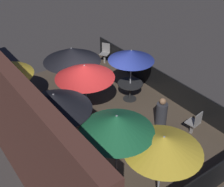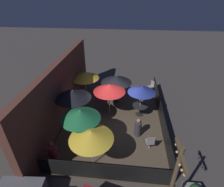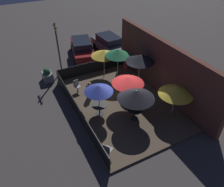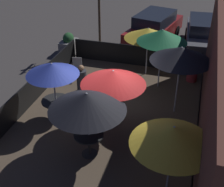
{
  "view_description": "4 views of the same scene",
  "coord_description": "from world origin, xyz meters",
  "px_view_note": "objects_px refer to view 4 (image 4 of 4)",
  "views": [
    {
      "loc": [
        -7.54,
        4.89,
        7.02
      ],
      "look_at": [
        -0.39,
        -0.24,
        1.33
      ],
      "focal_mm": 50.0,
      "sensor_mm": 36.0,
      "label": 1
    },
    {
      "loc": [
        -9.09,
        -0.82,
        7.32
      ],
      "look_at": [
        0.93,
        0.23,
        1.31
      ],
      "focal_mm": 28.0,
      "sensor_mm": 36.0,
      "label": 2
    },
    {
      "loc": [
        9.91,
        -5.72,
        9.38
      ],
      "look_at": [
        -0.06,
        -0.56,
        1.01
      ],
      "focal_mm": 35.0,
      "sensor_mm": 36.0,
      "label": 3
    },
    {
      "loc": [
        8.33,
        2.62,
        6.53
      ],
      "look_at": [
        -0.39,
        0.07,
        0.96
      ],
      "focal_mm": 50.0,
      "sensor_mm": 36.0,
      "label": 4
    }
  ],
  "objects_px": {
    "dining_table_0": "(56,104)",
    "parked_car_0": "(154,27)",
    "patio_umbrella_5": "(181,54)",
    "light_post": "(99,6)",
    "patron_0": "(193,70)",
    "patio_umbrella_6": "(162,36)",
    "patron_1": "(82,80)",
    "patio_umbrella_3": "(173,135)",
    "planter_box": "(69,44)",
    "patio_umbrella_4": "(113,77)",
    "patio_umbrella_1": "(87,101)",
    "patio_umbrella_0": "(52,69)",
    "patio_chair_0": "(77,68)",
    "parked_car_1": "(204,34)",
    "dining_table_1": "(89,139)",
    "patio_umbrella_2": "(148,33)"
  },
  "relations": [
    {
      "from": "patio_umbrella_4",
      "to": "light_post",
      "type": "relative_size",
      "value": 0.53
    },
    {
      "from": "planter_box",
      "to": "patron_0",
      "type": "bearing_deg",
      "value": 76.91
    },
    {
      "from": "patio_umbrella_6",
      "to": "patio_chair_0",
      "type": "height_order",
      "value": "patio_umbrella_6"
    },
    {
      "from": "patio_chair_0",
      "to": "parked_car_0",
      "type": "relative_size",
      "value": 0.19
    },
    {
      "from": "dining_table_0",
      "to": "parked_car_0",
      "type": "distance_m",
      "value": 8.31
    },
    {
      "from": "patio_umbrella_6",
      "to": "patron_1",
      "type": "bearing_deg",
      "value": -66.69
    },
    {
      "from": "patron_1",
      "to": "parked_car_0",
      "type": "height_order",
      "value": "parked_car_0"
    },
    {
      "from": "patio_umbrella_1",
      "to": "dining_table_0",
      "type": "height_order",
      "value": "patio_umbrella_1"
    },
    {
      "from": "patron_1",
      "to": "parked_car_0",
      "type": "bearing_deg",
      "value": -143.56
    },
    {
      "from": "patio_umbrella_3",
      "to": "planter_box",
      "type": "xyz_separation_m",
      "value": [
        -7.54,
        -5.97,
        -1.41
      ]
    },
    {
      "from": "patron_1",
      "to": "patio_umbrella_4",
      "type": "bearing_deg",
      "value": 96.49
    },
    {
      "from": "patio_umbrella_6",
      "to": "dining_table_1",
      "type": "xyz_separation_m",
      "value": [
        4.57,
        -1.32,
        -1.6
      ]
    },
    {
      "from": "patio_umbrella_5",
      "to": "dining_table_0",
      "type": "relative_size",
      "value": 2.55
    },
    {
      "from": "patio_umbrella_1",
      "to": "patron_1",
      "type": "relative_size",
      "value": 1.88
    },
    {
      "from": "patron_1",
      "to": "patio_umbrella_5",
      "type": "bearing_deg",
      "value": 136.4
    },
    {
      "from": "patio_umbrella_4",
      "to": "dining_table_0",
      "type": "bearing_deg",
      "value": -89.14
    },
    {
      "from": "patio_umbrella_2",
      "to": "parked_car_0",
      "type": "bearing_deg",
      "value": -174.99
    },
    {
      "from": "patio_umbrella_0",
      "to": "patio_chair_0",
      "type": "xyz_separation_m",
      "value": [
        -2.91,
        -0.42,
        -1.43
      ]
    },
    {
      "from": "patio_umbrella_0",
      "to": "dining_table_0",
      "type": "distance_m",
      "value": 1.33
    },
    {
      "from": "patio_chair_0",
      "to": "patio_umbrella_2",
      "type": "bearing_deg",
      "value": 105.56
    },
    {
      "from": "patio_umbrella_6",
      "to": "dining_table_0",
      "type": "bearing_deg",
      "value": -43.48
    },
    {
      "from": "light_post",
      "to": "parked_car_1",
      "type": "relative_size",
      "value": 0.92
    },
    {
      "from": "patio_umbrella_6",
      "to": "patio_chair_0",
      "type": "distance_m",
      "value": 3.83
    },
    {
      "from": "dining_table_1",
      "to": "patron_0",
      "type": "height_order",
      "value": "patron_0"
    },
    {
      "from": "patio_umbrella_6",
      "to": "patron_1",
      "type": "xyz_separation_m",
      "value": [
        1.22,
        -2.83,
        -1.67
      ]
    },
    {
      "from": "patio_umbrella_4",
      "to": "patio_umbrella_6",
      "type": "height_order",
      "value": "patio_umbrella_6"
    },
    {
      "from": "patron_1",
      "to": "patio_umbrella_1",
      "type": "bearing_deg",
      "value": 77.05
    },
    {
      "from": "dining_table_0",
      "to": "patron_0",
      "type": "distance_m",
      "value": 5.89
    },
    {
      "from": "planter_box",
      "to": "patio_umbrella_5",
      "type": "bearing_deg",
      "value": 55.47
    },
    {
      "from": "dining_table_1",
      "to": "light_post",
      "type": "bearing_deg",
      "value": -164.01
    },
    {
      "from": "patio_umbrella_4",
      "to": "dining_table_0",
      "type": "height_order",
      "value": "patio_umbrella_4"
    },
    {
      "from": "patio_umbrella_4",
      "to": "patio_umbrella_1",
      "type": "bearing_deg",
      "value": -12.53
    },
    {
      "from": "patio_umbrella_5",
      "to": "patron_0",
      "type": "distance_m",
      "value": 3.1
    },
    {
      "from": "patio_umbrella_1",
      "to": "patio_umbrella_5",
      "type": "bearing_deg",
      "value": 143.68
    },
    {
      "from": "patio_umbrella_4",
      "to": "light_post",
      "type": "height_order",
      "value": "light_post"
    },
    {
      "from": "patron_1",
      "to": "light_post",
      "type": "xyz_separation_m",
      "value": [
        -4.44,
        -0.72,
        1.64
      ]
    },
    {
      "from": "patio_umbrella_0",
      "to": "dining_table_1",
      "type": "height_order",
      "value": "patio_umbrella_0"
    },
    {
      "from": "patio_umbrella_2",
      "to": "patio_umbrella_5",
      "type": "distance_m",
      "value": 3.03
    },
    {
      "from": "dining_table_1",
      "to": "patron_1",
      "type": "relative_size",
      "value": 0.75
    },
    {
      "from": "patron_1",
      "to": "parked_car_0",
      "type": "xyz_separation_m",
      "value": [
        -6.13,
        1.79,
        0.22
      ]
    },
    {
      "from": "patio_umbrella_5",
      "to": "patron_0",
      "type": "bearing_deg",
      "value": 170.39
    },
    {
      "from": "dining_table_0",
      "to": "parked_car_1",
      "type": "height_order",
      "value": "parked_car_1"
    },
    {
      "from": "patio_umbrella_1",
      "to": "patron_1",
      "type": "xyz_separation_m",
      "value": [
        -3.35,
        -1.51,
        -1.36
      ]
    },
    {
      "from": "patio_umbrella_2",
      "to": "patio_umbrella_4",
      "type": "xyz_separation_m",
      "value": [
        4.09,
        -0.3,
        0.03
      ]
    },
    {
      "from": "dining_table_1",
      "to": "planter_box",
      "type": "xyz_separation_m",
      "value": [
        -6.9,
        -3.58,
        -0.24
      ]
    },
    {
      "from": "patio_umbrella_0",
      "to": "parked_car_1",
      "type": "bearing_deg",
      "value": 149.68
    },
    {
      "from": "patio_umbrella_5",
      "to": "light_post",
      "type": "bearing_deg",
      "value": -137.82
    },
    {
      "from": "patio_umbrella_2",
      "to": "patio_umbrella_6",
      "type": "relative_size",
      "value": 0.86
    },
    {
      "from": "patio_umbrella_3",
      "to": "patio_umbrella_4",
      "type": "bearing_deg",
      "value": -135.21
    },
    {
      "from": "patron_1",
      "to": "planter_box",
      "type": "relative_size",
      "value": 1.07
    }
  ]
}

